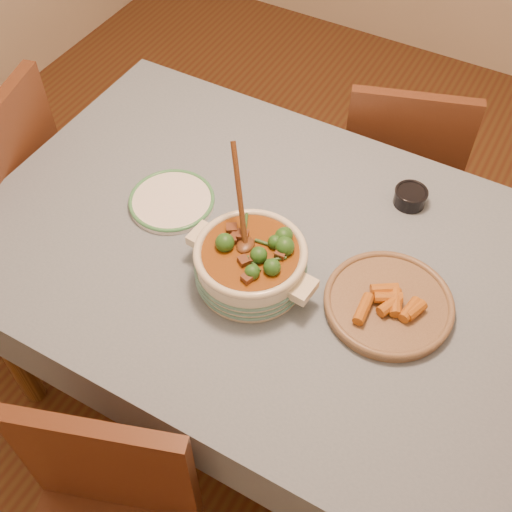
{
  "coord_description": "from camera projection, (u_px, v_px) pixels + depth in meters",
  "views": [
    {
      "loc": [
        0.46,
        -0.96,
        2.07
      ],
      "look_at": [
        -0.02,
        -0.11,
        0.85
      ],
      "focal_mm": 45.0,
      "sensor_mm": 36.0,
      "label": 1
    }
  ],
  "objects": [
    {
      "name": "stew_casserole",
      "position": [
        250.0,
        261.0,
        1.58
      ],
      "size": [
        0.36,
        0.29,
        0.33
      ],
      "rotation": [
        0.0,
        0.0,
        -0.08
      ],
      "color": "#EDE6C6",
      "rests_on": "dining_table"
    },
    {
      "name": "chair_left",
      "position": [
        1.0,
        201.0,
        2.11
      ],
      "size": [
        0.54,
        0.54,
        0.95
      ],
      "rotation": [
        0.0,
        0.0,
        -1.31
      ],
      "color": "brown",
      "rests_on": "floor"
    },
    {
      "name": "white_plate",
      "position": [
        172.0,
        201.0,
        1.79
      ],
      "size": [
        0.24,
        0.24,
        0.02
      ],
      "rotation": [
        0.0,
        0.0,
        0.02
      ],
      "color": "white",
      "rests_on": "dining_table"
    },
    {
      "name": "floor",
      "position": [
        276.0,
        389.0,
        2.27
      ],
      "size": [
        4.5,
        4.5,
        0.0
      ],
      "primitive_type": "plane",
      "color": "#4F2816",
      "rests_on": "ground"
    },
    {
      "name": "fried_plate",
      "position": [
        389.0,
        302.0,
        1.56
      ],
      "size": [
        0.34,
        0.34,
        0.05
      ],
      "rotation": [
        0.0,
        0.0,
        -0.08
      ],
      "color": "#8D704E",
      "rests_on": "dining_table"
    },
    {
      "name": "dining_table",
      "position": [
        282.0,
        276.0,
        1.76
      ],
      "size": [
        1.68,
        1.08,
        0.76
      ],
      "color": "brown",
      "rests_on": "floor"
    },
    {
      "name": "chair_far",
      "position": [
        399.0,
        163.0,
        2.29
      ],
      "size": [
        0.51,
        0.51,
        0.86
      ],
      "rotation": [
        0.0,
        0.0,
        3.47
      ],
      "color": "brown",
      "rests_on": "floor"
    },
    {
      "name": "condiment_bowl",
      "position": [
        411.0,
        196.0,
        1.78
      ],
      "size": [
        0.1,
        0.1,
        0.05
      ],
      "rotation": [
        0.0,
        0.0,
        -0.14
      ],
      "color": "black",
      "rests_on": "dining_table"
    }
  ]
}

